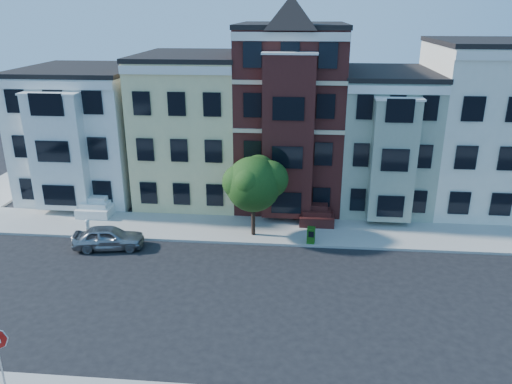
# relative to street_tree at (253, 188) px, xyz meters

# --- Properties ---
(ground) EXTENTS (120.00, 120.00, 0.00)m
(ground) POSITION_rel_street_tree_xyz_m (1.93, -7.17, -3.19)
(ground) COLOR black
(far_sidewalk) EXTENTS (60.00, 4.00, 0.15)m
(far_sidewalk) POSITION_rel_street_tree_xyz_m (1.93, 0.83, -3.11)
(far_sidewalk) COLOR #9E9B93
(far_sidewalk) RESTS_ON ground
(house_white) EXTENTS (8.00, 9.00, 9.00)m
(house_white) POSITION_rel_street_tree_xyz_m (-13.07, 7.33, 1.31)
(house_white) COLOR white
(house_white) RESTS_ON ground
(house_yellow) EXTENTS (7.00, 9.00, 10.00)m
(house_yellow) POSITION_rel_street_tree_xyz_m (-5.07, 7.33, 1.81)
(house_yellow) COLOR beige
(house_yellow) RESTS_ON ground
(house_brown) EXTENTS (7.00, 9.00, 12.00)m
(house_brown) POSITION_rel_street_tree_xyz_m (1.93, 7.33, 2.81)
(house_brown) COLOR #3F1613
(house_brown) RESTS_ON ground
(house_green) EXTENTS (6.00, 9.00, 9.00)m
(house_green) POSITION_rel_street_tree_xyz_m (8.43, 7.33, 1.31)
(house_green) COLOR #97A38D
(house_green) RESTS_ON ground
(house_cream) EXTENTS (8.00, 9.00, 11.00)m
(house_cream) POSITION_rel_street_tree_xyz_m (15.43, 7.33, 2.31)
(house_cream) COLOR white
(house_cream) RESTS_ON ground
(street_tree) EXTENTS (5.68, 5.68, 6.08)m
(street_tree) POSITION_rel_street_tree_xyz_m (0.00, 0.00, 0.00)
(street_tree) COLOR #265217
(street_tree) RESTS_ON far_sidewalk
(parked_car) EXTENTS (4.24, 2.23, 1.38)m
(parked_car) POSITION_rel_street_tree_xyz_m (-8.23, -2.34, -2.50)
(parked_car) COLOR gray
(parked_car) RESTS_ON ground
(newspaper_box) EXTENTS (0.50, 0.45, 0.99)m
(newspaper_box) POSITION_rel_street_tree_xyz_m (3.50, -0.86, -2.54)
(newspaper_box) COLOR #1A5A14
(newspaper_box) RESTS_ON far_sidewalk
(fire_hydrant) EXTENTS (0.31, 0.31, 0.77)m
(fire_hydrant) POSITION_rel_street_tree_xyz_m (-10.12, -0.87, -2.65)
(fire_hydrant) COLOR silver
(fire_hydrant) RESTS_ON far_sidewalk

